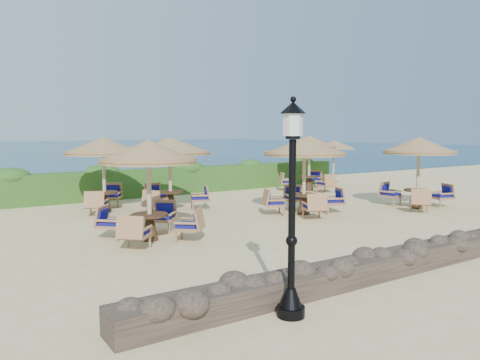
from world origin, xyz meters
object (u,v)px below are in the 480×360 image
cafe_set_2 (419,158)px  cafe_set_0 (149,175)px  lamp_post (292,218)px  cafe_set_5 (309,152)px  cafe_set_1 (304,162)px  extra_parasol (334,145)px  cafe_set_3 (103,156)px  cafe_set_4 (170,157)px

cafe_set_2 → cafe_set_0: bearing=176.7°
lamp_post → cafe_set_2: 11.75m
cafe_set_5 → cafe_set_0: bearing=-151.9°
lamp_post → cafe_set_1: lamp_post is taller
extra_parasol → cafe_set_1: 8.37m
cafe_set_0 → cafe_set_2: size_ratio=0.96×
cafe_set_2 → cafe_set_3: (-9.95, 5.72, 0.13)m
cafe_set_3 → extra_parasol: bearing=4.2°
cafe_set_0 → cafe_set_4: size_ratio=0.90×
cafe_set_0 → cafe_set_4: 4.69m
cafe_set_1 → cafe_set_5: size_ratio=1.03×
cafe_set_2 → cafe_set_4: size_ratio=0.94×
cafe_set_1 → extra_parasol: bearing=38.8°
extra_parasol → cafe_set_0: 13.86m
cafe_set_1 → cafe_set_4: (-3.54, 3.23, 0.12)m
cafe_set_2 → cafe_set_4: same height
cafe_set_3 → cafe_set_1: bearing=-37.8°
lamp_post → cafe_set_0: 5.99m
cafe_set_1 → cafe_set_2: size_ratio=1.04×
lamp_post → cafe_set_1: (6.09, 6.76, 0.28)m
lamp_post → cafe_set_2: size_ratio=1.20×
cafe_set_1 → cafe_set_2: bearing=-17.5°
cafe_set_0 → cafe_set_1: same height
cafe_set_1 → cafe_set_3: size_ratio=1.04×
cafe_set_2 → cafe_set_3: size_ratio=1.00×
cafe_set_0 → extra_parasol: bearing=25.7°
cafe_set_2 → cafe_set_5: 6.17m
cafe_set_4 → extra_parasol: bearing=11.3°
cafe_set_0 → cafe_set_1: bearing=7.4°
cafe_set_0 → cafe_set_5: bearing=28.1°
cafe_set_3 → cafe_set_5: 10.08m
lamp_post → cafe_set_3: bearing=87.5°
extra_parasol → cafe_set_4: size_ratio=0.82×
cafe_set_0 → cafe_set_4: (2.43, 4.01, 0.20)m
extra_parasol → cafe_set_3: bearing=-175.8°
cafe_set_5 → cafe_set_2: bearing=-91.1°
extra_parasol → cafe_set_5: 2.12m
cafe_set_1 → cafe_set_4: size_ratio=0.97×
cafe_set_4 → cafe_set_1: bearing=-42.4°
extra_parasol → cafe_set_5: cafe_set_5 is taller
cafe_set_1 → cafe_set_2: (4.35, -1.37, 0.04)m
cafe_set_1 → cafe_set_3: (-5.60, 4.35, 0.17)m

